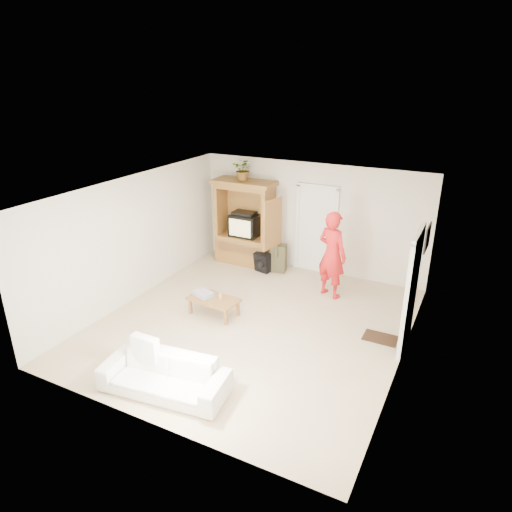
% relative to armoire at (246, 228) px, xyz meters
% --- Properties ---
extents(floor, '(6.00, 6.00, 0.00)m').
position_rel_armoire_xyz_m(floor, '(1.58, -2.66, -0.91)').
color(floor, tan).
rests_on(floor, ground).
extents(ceiling, '(6.00, 6.00, 0.00)m').
position_rel_armoire_xyz_m(ceiling, '(1.58, -2.66, 1.69)').
color(ceiling, white).
rests_on(ceiling, floor).
extents(wall_back, '(5.50, 0.00, 5.50)m').
position_rel_armoire_xyz_m(wall_back, '(1.58, 0.34, 0.39)').
color(wall_back, silver).
rests_on(wall_back, floor).
extents(wall_front, '(5.50, 0.00, 5.50)m').
position_rel_armoire_xyz_m(wall_front, '(1.58, -5.66, 0.39)').
color(wall_front, silver).
rests_on(wall_front, floor).
extents(wall_left, '(0.00, 6.00, 6.00)m').
position_rel_armoire_xyz_m(wall_left, '(-1.17, -2.66, 0.39)').
color(wall_left, silver).
rests_on(wall_left, floor).
extents(wall_right, '(0.00, 6.00, 6.00)m').
position_rel_armoire_xyz_m(wall_right, '(4.33, -2.66, 0.39)').
color(wall_right, silver).
rests_on(wall_right, floor).
extents(armoire, '(1.82, 1.14, 2.10)m').
position_rel_armoire_xyz_m(armoire, '(0.00, 0.00, 0.00)').
color(armoire, olive).
rests_on(armoire, floor).
extents(door_back, '(0.85, 0.05, 2.04)m').
position_rel_armoire_xyz_m(door_back, '(1.73, 0.31, 0.11)').
color(door_back, white).
rests_on(door_back, floor).
extents(doorway_right, '(0.05, 0.90, 2.04)m').
position_rel_armoire_xyz_m(doorway_right, '(4.30, -2.06, 0.11)').
color(doorway_right, black).
rests_on(doorway_right, floor).
extents(framed_picture, '(0.03, 0.60, 0.48)m').
position_rel_armoire_xyz_m(framed_picture, '(4.31, -0.76, 0.69)').
color(framed_picture, black).
rests_on(framed_picture, wall_right).
extents(doormat, '(0.60, 0.40, 0.02)m').
position_rel_armoire_xyz_m(doormat, '(3.88, -2.06, -0.90)').
color(doormat, '#382316').
rests_on(doormat, floor).
extents(plant, '(0.48, 0.41, 0.53)m').
position_rel_armoire_xyz_m(plant, '(-0.02, -0.03, 1.45)').
color(plant, '#4C7238').
rests_on(plant, armoire).
extents(man, '(0.80, 0.66, 1.88)m').
position_rel_armoire_xyz_m(man, '(2.49, -0.81, 0.03)').
color(man, red).
rests_on(man, floor).
extents(sofa, '(2.01, 0.99, 0.56)m').
position_rel_armoire_xyz_m(sofa, '(1.31, -5.02, -0.63)').
color(sofa, white).
rests_on(sofa, floor).
extents(coffee_table, '(1.03, 0.61, 0.37)m').
position_rel_armoire_xyz_m(coffee_table, '(0.72, -2.68, -0.59)').
color(coffee_table, olive).
rests_on(coffee_table, floor).
extents(towel, '(0.45, 0.38, 0.08)m').
position_rel_armoire_xyz_m(towel, '(0.47, -2.68, -0.50)').
color(towel, '#FF546E').
rests_on(towel, coffee_table).
extents(candle, '(0.08, 0.08, 0.10)m').
position_rel_armoire_xyz_m(candle, '(0.86, -2.64, -0.49)').
color(candle, tan).
rests_on(candle, coffee_table).
extents(backpack_black, '(0.42, 0.31, 0.47)m').
position_rel_armoire_xyz_m(backpack_black, '(0.65, -0.35, -0.67)').
color(backpack_black, black).
rests_on(backpack_black, floor).
extents(backpack_olive, '(0.40, 0.33, 0.68)m').
position_rel_armoire_xyz_m(backpack_olive, '(0.98, -0.15, -0.57)').
color(backpack_olive, '#47442B').
rests_on(backpack_olive, floor).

